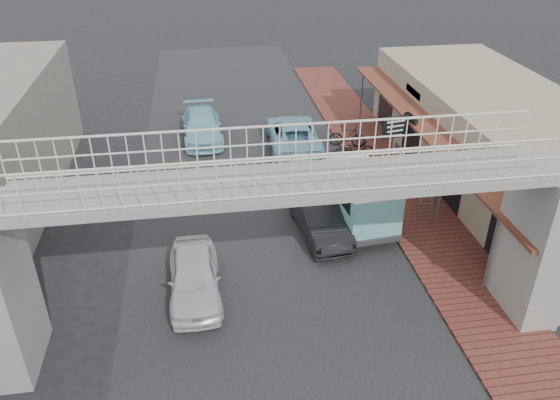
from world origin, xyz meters
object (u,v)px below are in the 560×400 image
object	(u,v)px
angkot_van	(358,192)
street_clock	(430,177)
motorcycle_far	(347,136)
arrow_sign	(413,126)
white_hatchback	(194,277)
dark_sedan	(319,216)
angkot_curb	(293,134)
angkot_far	(202,126)
motorcycle_near	(355,149)

from	to	relation	value
angkot_van	street_clock	size ratio (longest dim) A/B	1.86
motorcycle_far	arrow_sign	distance (m)	4.83
white_hatchback	dark_sedan	size ratio (longest dim) A/B	0.94
motorcycle_far	angkot_curb	bearing A→B (deg)	97.60
angkot_far	motorcycle_far	world-z (taller)	angkot_far
white_hatchback	angkot_van	size ratio (longest dim) A/B	0.89
motorcycle_near	street_clock	xyz separation A→B (m)	(1.11, -6.24, 1.55)
white_hatchback	motorcycle_far	bearing A→B (deg)	52.23
angkot_curb	angkot_far	world-z (taller)	angkot_curb
angkot_far	motorcycle_near	bearing A→B (deg)	-29.62
dark_sedan	angkot_curb	size ratio (longest dim) A/B	0.81
white_hatchback	dark_sedan	distance (m)	5.68
white_hatchback	motorcycle_far	xyz separation A→B (m)	(7.92, 10.55, -0.04)
white_hatchback	angkot_van	bearing A→B (deg)	27.66
white_hatchback	arrow_sign	world-z (taller)	arrow_sign
street_clock	arrow_sign	world-z (taller)	arrow_sign
dark_sedan	street_clock	xyz separation A→B (m)	(4.23, -0.14, 1.44)
dark_sedan	white_hatchback	bearing A→B (deg)	-153.66
white_hatchback	dark_sedan	bearing A→B (deg)	31.24
white_hatchback	dark_sedan	xyz separation A→B (m)	(4.81, 3.02, 0.02)
angkot_far	motorcycle_near	xyz separation A→B (m)	(7.32, -3.81, -0.10)
angkot_van	arrow_sign	distance (m)	4.64
angkot_far	arrow_sign	distance (m)	11.26
motorcycle_near	motorcycle_far	world-z (taller)	motorcycle_far
dark_sedan	angkot_far	xyz separation A→B (m)	(-4.20, 9.92, -0.01)
street_clock	motorcycle_far	bearing A→B (deg)	116.19
white_hatchback	street_clock	bearing A→B (deg)	16.83
motorcycle_far	street_clock	distance (m)	7.89
arrow_sign	street_clock	bearing A→B (deg)	-109.51
white_hatchback	motorcycle_far	world-z (taller)	white_hatchback
motorcycle_near	angkot_curb	bearing A→B (deg)	59.30
dark_sedan	angkot_van	size ratio (longest dim) A/B	0.94
angkot_far	street_clock	bearing A→B (deg)	-52.14
dark_sedan	angkot_far	bearing A→B (deg)	107.21
angkot_van	street_clock	world-z (taller)	street_clock
white_hatchback	angkot_curb	distance (m)	12.24
motorcycle_far	street_clock	xyz separation A→B (m)	(1.11, -7.67, 1.50)
dark_sedan	angkot_far	world-z (taller)	dark_sedan
dark_sedan	arrow_sign	world-z (taller)	arrow_sign
angkot_van	arrow_sign	size ratio (longest dim) A/B	1.41
angkot_curb	arrow_sign	world-z (taller)	arrow_sign
angkot_van	white_hatchback	bearing A→B (deg)	-156.92
angkot_van	motorcycle_far	xyz separation A→B (m)	(1.49, 7.06, -0.73)
angkot_far	angkot_van	xyz separation A→B (m)	(5.83, -9.44, 0.68)
dark_sedan	motorcycle_far	bearing A→B (deg)	61.78
angkot_curb	motorcycle_near	xyz separation A→B (m)	(2.72, -1.95, -0.15)
white_hatchback	street_clock	world-z (taller)	street_clock
angkot_curb	motorcycle_far	size ratio (longest dim) A/B	2.91
dark_sedan	motorcycle_near	distance (m)	6.86
motorcycle_near	dark_sedan	bearing A→B (deg)	157.95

